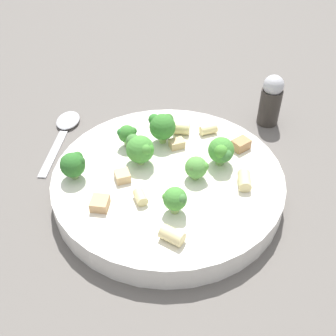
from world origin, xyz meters
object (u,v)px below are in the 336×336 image
at_px(broccoli_floret_2, 162,126).
at_px(broccoli_floret_4, 127,134).
at_px(chicken_chunk_1, 180,144).
at_px(chicken_chunk_0, 122,176).
at_px(rigatoni_2, 140,197).
at_px(rigatoni_0, 172,235).
at_px(rigatoni_4, 183,128).
at_px(pasta_bowl, 168,182).
at_px(broccoli_floret_3, 175,199).
at_px(rigatoni_1, 244,181).
at_px(rigatoni_3, 208,129).
at_px(chicken_chunk_3, 241,144).
at_px(broccoli_floret_0, 140,149).
at_px(broccoli_floret_5, 221,151).
at_px(spoon, 64,128).
at_px(chicken_chunk_2, 100,203).
at_px(pepper_shaker, 271,100).
at_px(broccoli_floret_6, 73,164).
at_px(broccoli_floret_1, 197,166).

bearing_deg(broccoli_floret_2, broccoli_floret_4, 24.03).
bearing_deg(chicken_chunk_1, broccoli_floret_2, -17.44).
bearing_deg(chicken_chunk_0, rigatoni_2, 135.33).
relative_size(rigatoni_0, rigatoni_4, 1.17).
xyz_separation_m(rigatoni_4, chicken_chunk_1, (-0.00, 0.03, -0.00)).
xyz_separation_m(pasta_bowl, broccoli_floret_3, (-0.02, 0.06, 0.03)).
relative_size(broccoli_floret_4, rigatoni_1, 1.17).
height_order(rigatoni_3, chicken_chunk_1, rigatoni_3).
bearing_deg(broccoli_floret_4, rigatoni_2, 114.43).
distance_m(chicken_chunk_0, chicken_chunk_3, 0.17).
bearing_deg(chicken_chunk_1, broccoli_floret_0, 44.42).
relative_size(broccoli_floret_4, broccoli_floret_5, 0.83).
xyz_separation_m(broccoli_floret_4, spoon, (0.12, -0.06, -0.05)).
height_order(broccoli_floret_0, rigatoni_0, broccoli_floret_0).
height_order(chicken_chunk_0, chicken_chunk_2, same).
height_order(broccoli_floret_4, chicken_chunk_3, broccoli_floret_4).
bearing_deg(rigatoni_2, pepper_shaker, -120.19).
xyz_separation_m(rigatoni_3, chicken_chunk_3, (-0.05, 0.03, 0.00)).
xyz_separation_m(rigatoni_0, rigatoni_3, (-0.01, -0.20, -0.00)).
xyz_separation_m(broccoli_floret_6, pepper_shaker, (-0.24, -0.22, -0.01)).
height_order(broccoli_floret_2, chicken_chunk_1, broccoli_floret_2).
distance_m(broccoli_floret_2, rigatoni_0, 0.18).
xyz_separation_m(chicken_chunk_3, pepper_shaker, (-0.04, -0.12, 0.00)).
height_order(broccoli_floret_0, pepper_shaker, pepper_shaker).
xyz_separation_m(broccoli_floret_0, broccoli_floret_5, (-0.10, -0.02, -0.00)).
xyz_separation_m(broccoli_floret_5, broccoli_floret_6, (0.18, 0.06, -0.00)).
distance_m(chicken_chunk_0, chicken_chunk_1, 0.10).
height_order(broccoli_floret_4, spoon, broccoli_floret_4).
distance_m(broccoli_floret_5, rigatoni_0, 0.14).
distance_m(broccoli_floret_2, broccoli_floret_3, 0.13).
height_order(broccoli_floret_3, rigatoni_3, broccoli_floret_3).
height_order(broccoli_floret_0, spoon, broccoli_floret_0).
distance_m(broccoli_floret_6, rigatoni_0, 0.16).
distance_m(rigatoni_1, chicken_chunk_1, 0.11).
xyz_separation_m(rigatoni_1, pepper_shaker, (-0.03, -0.19, 0.00)).
bearing_deg(broccoli_floret_3, chicken_chunk_3, -115.48).
distance_m(broccoli_floret_1, broccoli_floret_6, 0.15).
bearing_deg(rigatoni_0, broccoli_floret_5, -104.46).
bearing_deg(pasta_bowl, broccoli_floret_0, -19.33).
distance_m(broccoli_floret_6, rigatoni_2, 0.10).
distance_m(broccoli_floret_0, spoon, 0.18).
bearing_deg(rigatoni_1, rigatoni_2, 24.47).
height_order(broccoli_floret_5, spoon, broccoli_floret_5).
relative_size(broccoli_floret_0, broccoli_floret_3, 1.19).
distance_m(broccoli_floret_0, rigatoni_0, 0.14).
bearing_deg(broccoli_floret_1, broccoli_floret_6, 12.38).
relative_size(pasta_bowl, broccoli_floret_5, 7.62).
bearing_deg(pepper_shaker, rigatoni_4, 40.55).
bearing_deg(broccoli_floret_1, broccoli_floret_0, -9.14).
xyz_separation_m(broccoli_floret_2, chicken_chunk_1, (-0.03, 0.01, -0.02)).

